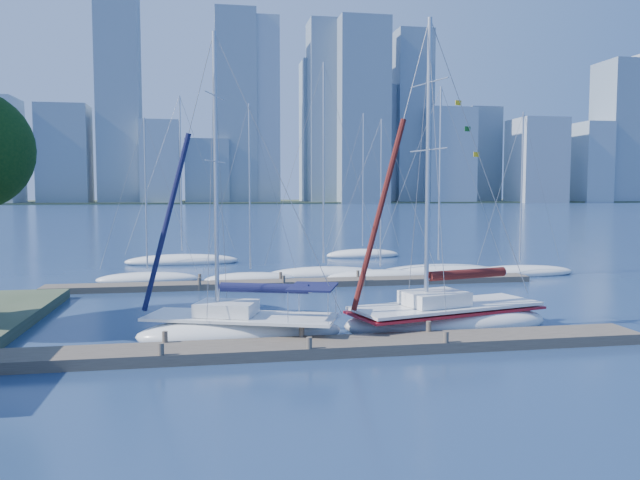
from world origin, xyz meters
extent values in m
plane|color=navy|center=(0.00, 0.00, 0.00)|extent=(700.00, 700.00, 0.00)
cube|color=#433C31|center=(0.00, 0.00, 0.20)|extent=(26.00, 2.00, 0.40)
cube|color=#433C31|center=(2.00, 16.00, 0.18)|extent=(30.00, 1.80, 0.36)
cube|color=#38472D|center=(0.00, 320.00, 0.00)|extent=(800.00, 100.00, 1.50)
ellipsoid|color=white|center=(-2.20, 2.54, 0.24)|extent=(8.48, 5.16, 1.41)
cube|color=white|center=(-2.20, 2.54, 0.90)|extent=(7.85, 4.77, 0.11)
cube|color=white|center=(-2.73, 2.73, 1.23)|extent=(2.70, 2.37, 0.52)
cylinder|color=silver|center=(-3.09, 2.86, 6.45)|extent=(0.17, 0.17, 11.02)
cylinder|color=silver|center=(-1.29, 2.22, 1.98)|extent=(3.64, 1.35, 0.09)
cylinder|color=#111539|center=(-1.29, 2.22, 2.08)|extent=(3.44, 1.52, 0.38)
cube|color=#111539|center=(0.54, 1.58, 2.17)|extent=(2.35, 2.68, 0.08)
ellipsoid|color=white|center=(6.53, 2.95, 0.26)|extent=(9.37, 5.07, 1.57)
cube|color=white|center=(6.53, 2.95, 0.99)|extent=(8.68, 4.68, 0.13)
cube|color=white|center=(5.93, 2.79, 1.36)|extent=(2.90, 2.47, 0.57)
cylinder|color=silver|center=(5.52, 2.68, 6.95)|extent=(0.19, 0.19, 11.81)
cylinder|color=silver|center=(7.57, 3.21, 2.19)|extent=(4.12, 1.16, 0.10)
cylinder|color=#47130F|center=(7.57, 3.21, 2.30)|extent=(3.87, 1.38, 0.42)
cube|color=maroon|center=(6.53, 2.95, 0.81)|extent=(8.89, 4.84, 0.10)
ellipsoid|color=white|center=(-7.35, 19.37, 0.17)|extent=(6.75, 3.71, 0.96)
cylinder|color=silver|center=(-7.35, 19.37, 5.69)|extent=(0.10, 0.10, 9.64)
ellipsoid|color=white|center=(-0.81, 18.14, 0.17)|extent=(6.01, 2.22, 0.95)
cylinder|color=silver|center=(-0.81, 18.14, 6.12)|extent=(0.10, 0.10, 10.52)
ellipsoid|color=white|center=(4.24, 19.47, 0.20)|extent=(8.10, 2.63, 1.10)
cylinder|color=silver|center=(4.24, 19.47, 7.69)|extent=(0.12, 0.12, 13.39)
ellipsoid|color=white|center=(7.83, 18.01, 0.17)|extent=(7.48, 4.06, 0.94)
cylinder|color=silver|center=(7.83, 18.01, 5.72)|extent=(0.10, 0.10, 9.73)
ellipsoid|color=white|center=(12.13, 18.62, 0.23)|extent=(9.08, 3.44, 1.26)
cylinder|color=silver|center=(12.13, 18.62, 7.01)|extent=(0.14, 0.14, 11.74)
ellipsoid|color=white|center=(17.91, 18.15, 0.19)|extent=(8.25, 4.62, 1.05)
cylinder|color=silver|center=(17.91, 18.15, 6.12)|extent=(0.11, 0.11, 10.32)
ellipsoid|color=white|center=(-5.58, 29.33, 0.21)|extent=(9.30, 5.23, 1.17)
cylinder|color=silver|center=(-5.58, 29.33, 7.24)|extent=(0.13, 0.13, 12.35)
ellipsoid|color=white|center=(10.05, 31.79, 0.20)|extent=(6.66, 2.49, 1.09)
cylinder|color=silver|center=(10.05, 31.79, 6.84)|extent=(0.12, 0.12, 11.69)
cube|color=#7E93A3|center=(-96.77, 283.96, 24.05)|extent=(16.01, 23.42, 48.10)
cube|color=slate|center=(-69.73, 287.50, 22.99)|extent=(22.66, 17.63, 45.99)
cube|color=#95A5B3|center=(-47.55, 309.43, 19.31)|extent=(14.93, 17.61, 38.61)
cube|color=#7E93A3|center=(-25.94, 284.92, 19.51)|extent=(17.90, 19.81, 39.01)
cube|color=slate|center=(-4.22, 286.68, 15.43)|extent=(20.76, 16.86, 30.85)
cube|color=#95A5B3|center=(21.35, 289.48, 45.15)|extent=(19.21, 14.99, 90.31)
cube|color=#7E93A3|center=(51.90, 304.67, 36.73)|extent=(14.62, 17.46, 73.45)
cube|color=slate|center=(70.99, 278.50, 44.64)|extent=(24.32, 18.95, 89.28)
cube|color=#95A5B3|center=(91.42, 294.72, 29.94)|extent=(15.33, 17.11, 59.88)
cube|color=#7E93A3|center=(115.77, 279.60, 23.73)|extent=(24.23, 18.80, 47.47)
cube|color=slate|center=(147.05, 309.52, 26.17)|extent=(17.99, 17.52, 52.34)
cube|color=#95A5B3|center=(164.09, 278.94, 21.61)|extent=(24.23, 23.94, 43.21)
cube|color=#7E93A3|center=(194.50, 279.05, 20.89)|extent=(15.28, 21.38, 41.78)
cube|color=slate|center=(213.93, 282.23, 37.33)|extent=(21.77, 23.60, 74.66)
cube|color=slate|center=(-45.00, 290.00, 56.69)|extent=(19.39, 18.00, 113.38)
cube|color=slate|center=(10.00, 290.00, 46.72)|extent=(19.60, 18.00, 93.45)
cube|color=slate|center=(55.00, 290.00, 45.13)|extent=(17.80, 18.00, 90.25)
cube|color=slate|center=(100.00, 290.00, 43.72)|extent=(18.29, 18.00, 87.44)
camera|label=1|loc=(-3.35, -21.90, 5.84)|focal=35.00mm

